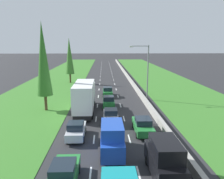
{
  "coord_description": "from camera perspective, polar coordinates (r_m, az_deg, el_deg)",
  "views": [
    {
      "loc": [
        -0.71,
        0.54,
        9.28
      ],
      "look_at": [
        0.8,
        42.35,
        0.55
      ],
      "focal_mm": 35.62,
      "sensor_mm": 36.0,
      "label": 1
    }
  ],
  "objects": [
    {
      "name": "poplar_tree_third",
      "position": [
        53.35,
        -10.87,
        8.42
      ],
      "size": [
        2.06,
        2.06,
        10.58
      ],
      "color": "#4C3823",
      "rests_on": "ground"
    },
    {
      "name": "lane_markings",
      "position": [
        60.18,
        -1.37,
        2.92
      ],
      "size": [
        3.64,
        116.0,
        0.01
      ],
      "color": "white",
      "rests_on": "ground"
    },
    {
      "name": "poplar_tree_second",
      "position": [
        31.58,
        -17.26,
        7.4
      ],
      "size": [
        2.11,
        2.11,
        12.2
      ],
      "color": "#4C3823",
      "rests_on": "ground"
    },
    {
      "name": "median_barrier",
      "position": [
        60.45,
        4.04,
        3.34
      ],
      "size": [
        0.44,
        120.0,
        0.85
      ],
      "primitive_type": "cube",
      "color": "#9E9B93",
      "rests_on": "ground"
    },
    {
      "name": "green_sedan_right_lane",
      "position": [
        23.87,
        7.92,
        -9.1
      ],
      "size": [
        1.82,
        4.5,
        1.64
      ],
      "color": "#237A33",
      "rests_on": "ground"
    },
    {
      "name": "green_sedan_left_lane",
      "position": [
        15.98,
        -12.3,
        -20.5
      ],
      "size": [
        1.82,
        4.5,
        1.64
      ],
      "color": "#237A33",
      "rests_on": "ground"
    },
    {
      "name": "street_light_mast",
      "position": [
        36.67,
        8.66,
        5.32
      ],
      "size": [
        3.2,
        0.28,
        9.0
      ],
      "color": "gray",
      "rests_on": "ground"
    },
    {
      "name": "green_hatchback_centre_lane_fifth",
      "position": [
        39.48,
        -1.11,
        -0.56
      ],
      "size": [
        1.74,
        3.9,
        1.72
      ],
      "color": "#237A33",
      "rests_on": "ground"
    },
    {
      "name": "grass_verge_right",
      "position": [
        62.03,
        12.02,
        2.94
      ],
      "size": [
        14.0,
        140.0,
        0.04
      ],
      "primitive_type": "cube",
      "color": "#387528",
      "rests_on": "ground"
    },
    {
      "name": "black_van_right_lane",
      "position": [
        16.6,
        13.29,
        -16.89
      ],
      "size": [
        1.96,
        4.9,
        2.82
      ],
      "color": "black",
      "rests_on": "ground"
    },
    {
      "name": "white_hatchback_centre_lane",
      "position": [
        26.57,
        -0.34,
        -6.74
      ],
      "size": [
        1.74,
        3.9,
        1.72
      ],
      "color": "white",
      "rests_on": "ground"
    },
    {
      "name": "grass_verge_left",
      "position": [
        61.35,
        -13.29,
        2.79
      ],
      "size": [
        14.0,
        140.0,
        0.04
      ],
      "primitive_type": "cube",
      "color": "#387528",
      "rests_on": "ground"
    },
    {
      "name": "ground_plane",
      "position": [
        60.18,
        -1.37,
        2.91
      ],
      "size": [
        300.0,
        300.0,
        0.0
      ],
      "primitive_type": "plane",
      "color": "#28282B",
      "rests_on": "ground"
    },
    {
      "name": "silver_hatchback_left_lane",
      "position": [
        22.63,
        -9.2,
        -10.28
      ],
      "size": [
        1.74,
        3.9,
        1.72
      ],
      "color": "silver",
      "rests_on": "ground"
    },
    {
      "name": "blue_van_centre_lane",
      "position": [
        19.15,
        0.01,
        -12.51
      ],
      "size": [
        1.96,
        4.9,
        2.82
      ],
      "color": "#1E47B7",
      "rests_on": "ground"
    },
    {
      "name": "green_hatchback_centre_lane",
      "position": [
        32.79,
        -0.88,
        -3.13
      ],
      "size": [
        1.74,
        3.9,
        1.72
      ],
      "color": "#237A33",
      "rests_on": "ground"
    },
    {
      "name": "white_box_truck_left_lane",
      "position": [
        30.42,
        -7.0,
        -1.79
      ],
      "size": [
        2.46,
        9.4,
        4.18
      ],
      "color": "black",
      "rests_on": "ground"
    }
  ]
}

